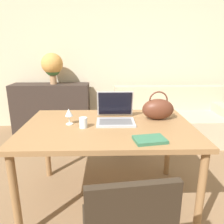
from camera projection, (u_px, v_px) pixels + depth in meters
wall_back at (113, 53)px, 3.90m from camera, size 10.00×0.06×2.70m
dining_table at (108, 133)px, 1.95m from camera, size 1.49×1.01×0.77m
couch at (171, 122)px, 3.54m from camera, size 1.83×0.88×0.82m
sideboard at (52, 108)px, 3.83m from camera, size 1.31×0.40×0.85m
laptop at (115, 113)px, 2.03m from camera, size 0.34×0.34×0.26m
drinking_glass at (83, 123)px, 1.85m from camera, size 0.07×0.07×0.09m
wine_glass at (69, 113)px, 1.92m from camera, size 0.07×0.07×0.14m
handbag at (158, 109)px, 2.06m from camera, size 0.30×0.17×0.27m
flower_vase at (52, 66)px, 3.62m from camera, size 0.35×0.35×0.51m
book at (150, 140)px, 1.59m from camera, size 0.25×0.20×0.02m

